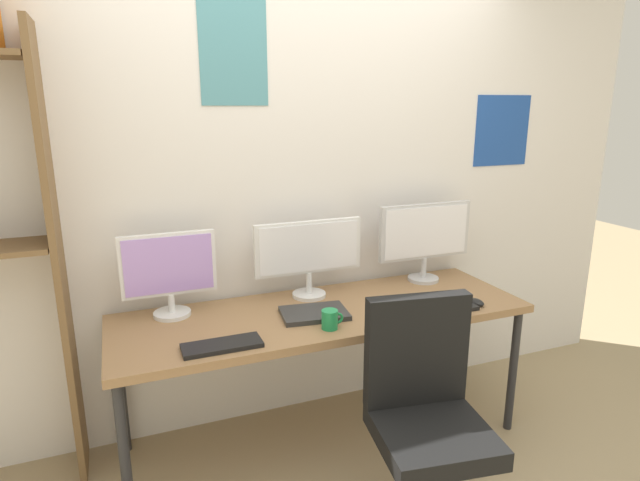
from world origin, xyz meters
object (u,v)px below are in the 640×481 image
(office_chair, at_px, (425,441))
(coffee_mug, at_px, (330,319))
(keyboard_left, at_px, (222,345))
(laptop_closed, at_px, (314,313))
(monitor_left, at_px, (169,271))
(keyboard_right, at_px, (444,309))
(desk, at_px, (324,320))
(computer_mouse, at_px, (477,302))
(monitor_center, at_px, (309,253))
(monitor_right, at_px, (425,236))

(office_chair, bearing_deg, coffee_mug, 115.05)
(keyboard_left, xyz_separation_m, laptop_closed, (0.49, 0.18, 0.00))
(office_chair, relative_size, monitor_left, 2.21)
(monitor_left, xyz_separation_m, keyboard_right, (1.28, -0.44, -0.22))
(desk, distance_m, laptop_closed, 0.11)
(desk, height_order, keyboard_right, keyboard_right)
(desk, relative_size, computer_mouse, 21.60)
(monitor_center, bearing_deg, monitor_left, -180.00)
(desk, height_order, office_chair, office_chair)
(monitor_right, bearing_deg, keyboard_left, -160.89)
(monitor_left, distance_m, keyboard_right, 1.37)
(coffee_mug, bearing_deg, monitor_left, 146.87)
(keyboard_left, relative_size, computer_mouse, 3.51)
(monitor_left, xyz_separation_m, keyboard_left, (0.16, -0.44, -0.22))
(monitor_center, xyz_separation_m, coffee_mug, (-0.06, -0.43, -0.20))
(desk, distance_m, coffee_mug, 0.25)
(monitor_left, bearing_deg, computer_mouse, -16.63)
(keyboard_left, xyz_separation_m, keyboard_right, (1.12, 0.00, 0.00))
(monitor_left, bearing_deg, office_chair, -45.86)
(monitor_right, height_order, coffee_mug, monitor_right)
(laptop_closed, bearing_deg, keyboard_right, -8.78)
(monitor_right, bearing_deg, computer_mouse, -84.50)
(monitor_right, bearing_deg, desk, -163.50)
(keyboard_left, bearing_deg, desk, 22.33)
(computer_mouse, bearing_deg, coffee_mug, 179.33)
(keyboard_right, bearing_deg, monitor_center, 141.70)
(monitor_right, bearing_deg, office_chair, -120.97)
(monitor_left, relative_size, monitor_right, 0.77)
(monitor_left, relative_size, monitor_center, 0.76)
(monitor_center, bearing_deg, keyboard_right, -38.30)
(monitor_left, distance_m, laptop_closed, 0.73)
(monitor_left, height_order, coffee_mug, monitor_left)
(desk, xyz_separation_m, office_chair, (0.17, -0.70, -0.29))
(monitor_center, bearing_deg, computer_mouse, -30.14)
(laptop_closed, height_order, coffee_mug, coffee_mug)
(laptop_closed, bearing_deg, monitor_left, 165.20)
(office_chair, xyz_separation_m, keyboard_right, (0.39, 0.47, 0.35))
(office_chair, bearing_deg, computer_mouse, 38.64)
(office_chair, relative_size, keyboard_left, 2.94)
(desk, height_order, coffee_mug, coffee_mug)
(keyboard_left, relative_size, laptop_closed, 1.05)
(monitor_center, bearing_deg, keyboard_left, -141.70)
(laptop_closed, bearing_deg, office_chair, -62.61)
(computer_mouse, height_order, laptop_closed, computer_mouse)
(office_chair, bearing_deg, monitor_center, 100.49)
(laptop_closed, relative_size, coffee_mug, 3.02)
(monitor_center, height_order, keyboard_right, monitor_center)
(keyboard_right, distance_m, coffee_mug, 0.62)
(monitor_left, bearing_deg, monitor_right, 0.00)
(monitor_left, bearing_deg, desk, -16.50)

